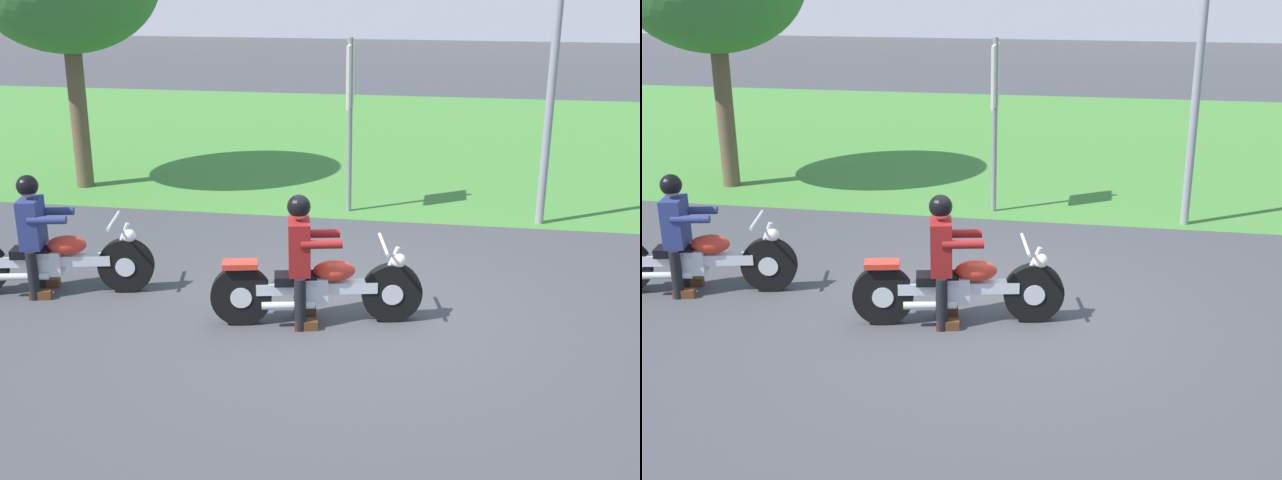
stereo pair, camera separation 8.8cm
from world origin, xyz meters
TOP-DOWN VIEW (x-y plane):
  - ground at (0.00, 0.00)m, footprint 120.00×120.00m
  - grass_verge at (0.00, 9.37)m, footprint 60.00×12.00m
  - motorcycle_lead at (-0.30, -0.25)m, footprint 2.19×0.78m
  - rider_lead at (-0.47, -0.29)m, footprint 0.61×0.54m
  - motorcycle_follow at (-3.41, 0.04)m, footprint 2.26×0.80m
  - rider_follow at (-3.58, 0.01)m, footprint 0.61×0.54m
  - sign_banner at (-0.52, 3.82)m, footprint 0.08×0.60m

SIDE VIEW (x-z plane):
  - ground at x=0.00m, z-range 0.00..0.00m
  - grass_verge at x=0.00m, z-range 0.00..0.01m
  - motorcycle_follow at x=-3.41m, z-range -0.05..0.83m
  - motorcycle_lead at x=-0.30m, z-range -0.05..0.83m
  - rider_follow at x=-3.58m, z-range 0.12..1.51m
  - rider_lead at x=-0.47m, z-range 0.12..1.51m
  - sign_banner at x=-0.52m, z-range 0.42..3.02m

